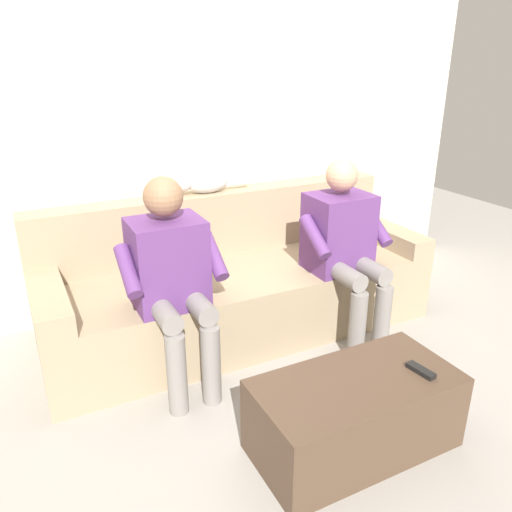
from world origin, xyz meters
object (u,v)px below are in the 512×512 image
Objects in this scene: couch at (236,284)px; person_right_seated at (172,272)px; remote_black at (421,370)px; person_left_seated at (344,241)px; cat_on_backrest at (202,183)px; coffee_table at (354,414)px.

person_right_seated is at bearing 35.90° from couch.
couch is at bearing 4.53° from remote_black.
person_left_seated reaches higher than cat_on_backrest.
cat_on_backrest is (0.63, -0.67, 0.28)m from person_left_seated.
person_left_seated reaches higher than coffee_table.
cat_on_backrest is (0.10, -0.27, 0.62)m from couch.
couch is 0.74m from person_right_seated.
remote_black is at bearing 101.91° from couch.
cat_on_backrest reaches higher than remote_black.
remote_black is (-0.82, 0.95, -0.27)m from person_right_seated.
couch is at bearing -36.26° from person_left_seated.
person_left_seated is 0.96m from cat_on_backrest.
remote_black is at bearing 163.50° from coffee_table.
coffee_table is (0.00, 1.26, -0.12)m from couch.
cat_on_backrest is at bearing -70.38° from couch.
coffee_table is 0.35m from remote_black.
cat_on_backrest is (-0.44, -0.66, 0.28)m from person_right_seated.
couch is at bearing -144.10° from person_right_seated.
cat_on_backrest is at bearing -86.34° from coffee_table.
remote_black is at bearing 74.94° from person_left_seated.
coffee_table is 1.12m from person_right_seated.
remote_black is (-0.28, 1.34, 0.07)m from couch.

